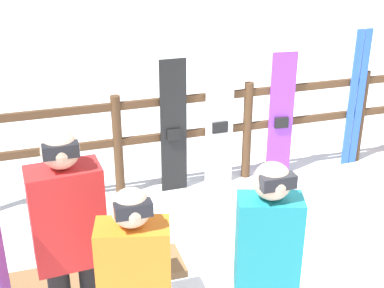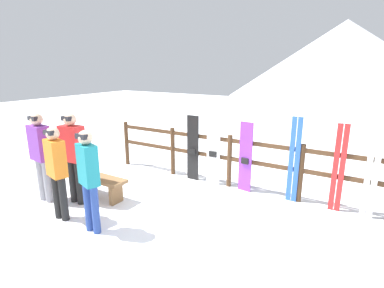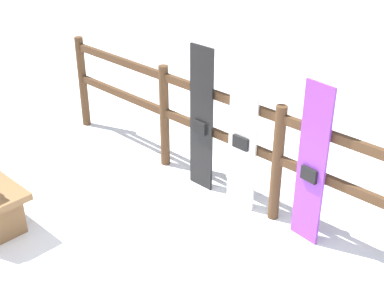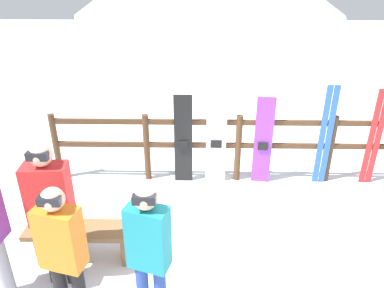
{
  "view_description": "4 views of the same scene",
  "coord_description": "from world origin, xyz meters",
  "px_view_note": "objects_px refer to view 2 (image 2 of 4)",
  "views": [
    {
      "loc": [
        -2.22,
        -3.08,
        2.86
      ],
      "look_at": [
        -0.93,
        1.04,
        0.92
      ],
      "focal_mm": 50.0,
      "sensor_mm": 36.0,
      "label": 1
    },
    {
      "loc": [
        2.42,
        -3.6,
        2.5
      ],
      "look_at": [
        -0.39,
        1.08,
        1.08
      ],
      "focal_mm": 28.0,
      "sensor_mm": 36.0,
      "label": 2
    },
    {
      "loc": [
        2.3,
        -1.5,
        2.9
      ],
      "look_at": [
        -0.34,
        1.22,
        0.92
      ],
      "focal_mm": 50.0,
      "sensor_mm": 36.0,
      "label": 3
    },
    {
      "loc": [
        -0.63,
        -3.33,
        3.24
      ],
      "look_at": [
        -0.71,
        0.95,
        1.13
      ],
      "focal_mm": 35.0,
      "sensor_mm": 36.0,
      "label": 4
    }
  ],
  "objects_px": {
    "ski_pair_white": "(372,172)",
    "snowboard_purple": "(245,157)",
    "person_teal": "(88,173)",
    "person_red": "(73,152)",
    "ski_pair_red": "(339,168)",
    "person_orange": "(56,167)",
    "snowboard_black_stripe": "(193,148)",
    "snowboard_white": "(213,151)",
    "person_purple": "(40,151)",
    "bench": "(97,181)",
    "ski_pair_blue": "(294,160)"
  },
  "relations": [
    {
      "from": "snowboard_purple",
      "to": "person_orange",
      "type": "bearing_deg",
      "value": -129.2
    },
    {
      "from": "person_orange",
      "to": "ski_pair_white",
      "type": "xyz_separation_m",
      "value": [
        4.39,
        2.7,
        -0.11
      ]
    },
    {
      "from": "person_teal",
      "to": "snowboard_purple",
      "type": "height_order",
      "value": "person_teal"
    },
    {
      "from": "person_purple",
      "to": "snowboard_white",
      "type": "xyz_separation_m",
      "value": [
        2.35,
        2.39,
        -0.23
      ]
    },
    {
      "from": "person_purple",
      "to": "ski_pair_white",
      "type": "bearing_deg",
      "value": 24.47
    },
    {
      "from": "person_red",
      "to": "snowboard_white",
      "type": "xyz_separation_m",
      "value": [
        1.76,
        2.14,
        -0.24
      ]
    },
    {
      "from": "person_teal",
      "to": "ski_pair_blue",
      "type": "relative_size",
      "value": 0.99
    },
    {
      "from": "person_purple",
      "to": "ski_pair_blue",
      "type": "height_order",
      "value": "person_purple"
    },
    {
      "from": "person_red",
      "to": "person_teal",
      "type": "bearing_deg",
      "value": -27.81
    },
    {
      "from": "person_orange",
      "to": "snowboard_white",
      "type": "height_order",
      "value": "person_orange"
    },
    {
      "from": "snowboard_purple",
      "to": "ski_pair_blue",
      "type": "height_order",
      "value": "ski_pair_blue"
    },
    {
      "from": "person_red",
      "to": "snowboard_black_stripe",
      "type": "height_order",
      "value": "person_red"
    },
    {
      "from": "snowboard_white",
      "to": "snowboard_black_stripe",
      "type": "bearing_deg",
      "value": -180.0
    },
    {
      "from": "snowboard_black_stripe",
      "to": "snowboard_purple",
      "type": "xyz_separation_m",
      "value": [
        1.24,
        -0.0,
        -0.01
      ]
    },
    {
      "from": "bench",
      "to": "person_red",
      "type": "distance_m",
      "value": 0.76
    },
    {
      "from": "person_red",
      "to": "ski_pair_red",
      "type": "bearing_deg",
      "value": 27.14
    },
    {
      "from": "ski_pair_white",
      "to": "snowboard_purple",
      "type": "bearing_deg",
      "value": -179.91
    },
    {
      "from": "person_purple",
      "to": "snowboard_purple",
      "type": "xyz_separation_m",
      "value": [
        3.08,
        2.39,
        -0.27
      ]
    },
    {
      "from": "ski_pair_red",
      "to": "ski_pair_white",
      "type": "relative_size",
      "value": 0.96
    },
    {
      "from": "bench",
      "to": "snowboard_black_stripe",
      "type": "bearing_deg",
      "value": 58.22
    },
    {
      "from": "person_red",
      "to": "ski_pair_white",
      "type": "height_order",
      "value": "person_red"
    },
    {
      "from": "person_red",
      "to": "snowboard_white",
      "type": "height_order",
      "value": "person_red"
    },
    {
      "from": "person_teal",
      "to": "person_red",
      "type": "xyz_separation_m",
      "value": [
        -1.06,
        0.56,
        0.03
      ]
    },
    {
      "from": "snowboard_purple",
      "to": "snowboard_black_stripe",
      "type": "bearing_deg",
      "value": 180.0
    },
    {
      "from": "person_red",
      "to": "snowboard_white",
      "type": "distance_m",
      "value": 2.78
    },
    {
      "from": "person_red",
      "to": "snowboard_black_stripe",
      "type": "relative_size",
      "value": 1.16
    },
    {
      "from": "person_orange",
      "to": "snowboard_white",
      "type": "xyz_separation_m",
      "value": [
        1.47,
        2.69,
        -0.17
      ]
    },
    {
      "from": "snowboard_black_stripe",
      "to": "snowboard_white",
      "type": "relative_size",
      "value": 0.97
    },
    {
      "from": "ski_pair_red",
      "to": "ski_pair_white",
      "type": "bearing_deg",
      "value": 0.0
    },
    {
      "from": "snowboard_black_stripe",
      "to": "snowboard_white",
      "type": "distance_m",
      "value": 0.51
    },
    {
      "from": "person_red",
      "to": "snowboard_white",
      "type": "relative_size",
      "value": 1.12
    },
    {
      "from": "person_purple",
      "to": "snowboard_black_stripe",
      "type": "relative_size",
      "value": 1.15
    },
    {
      "from": "snowboard_black_stripe",
      "to": "snowboard_white",
      "type": "bearing_deg",
      "value": 0.0
    },
    {
      "from": "snowboard_white",
      "to": "ski_pair_white",
      "type": "distance_m",
      "value": 2.92
    },
    {
      "from": "snowboard_purple",
      "to": "person_teal",
      "type": "bearing_deg",
      "value": -117.88
    },
    {
      "from": "snowboard_white",
      "to": "snowboard_purple",
      "type": "xyz_separation_m",
      "value": [
        0.73,
        -0.0,
        -0.04
      ]
    },
    {
      "from": "ski_pair_white",
      "to": "ski_pair_red",
      "type": "bearing_deg",
      "value": 180.0
    },
    {
      "from": "person_teal",
      "to": "snowboard_white",
      "type": "bearing_deg",
      "value": 75.43
    },
    {
      "from": "person_purple",
      "to": "ski_pair_blue",
      "type": "relative_size",
      "value": 1.04
    },
    {
      "from": "snowboard_white",
      "to": "ski_pair_white",
      "type": "xyz_separation_m",
      "value": [
        2.92,
        0.0,
        0.06
      ]
    },
    {
      "from": "person_orange",
      "to": "person_teal",
      "type": "height_order",
      "value": "person_teal"
    },
    {
      "from": "ski_pair_white",
      "to": "person_red",
      "type": "bearing_deg",
      "value": -155.38
    },
    {
      "from": "snowboard_white",
      "to": "ski_pair_white",
      "type": "bearing_deg",
      "value": 0.07
    },
    {
      "from": "snowboard_black_stripe",
      "to": "ski_pair_blue",
      "type": "height_order",
      "value": "ski_pair_blue"
    },
    {
      "from": "ski_pair_red",
      "to": "snowboard_black_stripe",
      "type": "bearing_deg",
      "value": -179.93
    },
    {
      "from": "ski_pair_red",
      "to": "snowboard_purple",
      "type": "bearing_deg",
      "value": -179.88
    },
    {
      "from": "snowboard_white",
      "to": "ski_pair_red",
      "type": "xyz_separation_m",
      "value": [
        2.42,
        0.0,
        0.04
      ]
    },
    {
      "from": "person_teal",
      "to": "snowboard_white",
      "type": "xyz_separation_m",
      "value": [
        0.7,
        2.7,
        -0.2
      ]
    },
    {
      "from": "person_orange",
      "to": "snowboard_black_stripe",
      "type": "height_order",
      "value": "person_orange"
    },
    {
      "from": "person_purple",
      "to": "ski_pair_white",
      "type": "distance_m",
      "value": 5.79
    }
  ]
}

